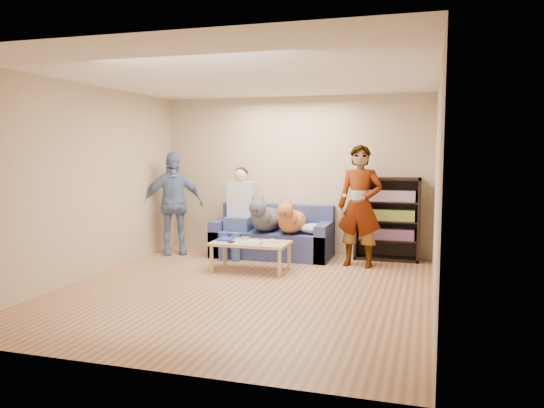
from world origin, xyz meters
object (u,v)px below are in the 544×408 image
(person_standing_right, at_px, (360,206))
(sofa, at_px, (273,239))
(person_seated, at_px, (239,209))
(coffee_table, at_px, (251,245))
(notebook_blue, at_px, (226,239))
(dog_tan, at_px, (291,220))
(bookshelf, at_px, (387,217))
(dog_gray, at_px, (265,218))
(person_standing_left, at_px, (173,203))
(camera_silver, at_px, (246,238))

(person_standing_right, distance_m, sofa, 1.61)
(person_seated, distance_m, coffee_table, 1.19)
(sofa, distance_m, person_seated, 0.74)
(notebook_blue, relative_size, dog_tan, 0.22)
(notebook_blue, xyz_separation_m, person_seated, (-0.14, 0.93, 0.34))
(notebook_blue, xyz_separation_m, bookshelf, (2.20, 1.29, 0.25))
(person_standing_right, distance_m, dog_tan, 1.12)
(person_standing_right, relative_size, dog_tan, 1.55)
(sofa, relative_size, dog_tan, 1.64)
(sofa, relative_size, bookshelf, 1.46)
(person_seated, xyz_separation_m, coffee_table, (0.54, -0.98, -0.40))
(notebook_blue, xyz_separation_m, sofa, (0.40, 1.06, -0.15))
(dog_gray, relative_size, dog_tan, 1.09)
(person_standing_left, relative_size, notebook_blue, 6.50)
(camera_silver, bearing_deg, coffee_table, -45.00)
(person_seated, bearing_deg, dog_tan, -6.03)
(person_standing_right, height_order, notebook_blue, person_standing_right)
(person_standing_right, bearing_deg, person_standing_left, -173.96)
(person_standing_right, xyz_separation_m, person_seated, (-1.99, 0.24, -0.13))
(sofa, height_order, person_seated, person_seated)
(person_standing_right, xyz_separation_m, coffee_table, (-1.45, -0.74, -0.53))
(person_standing_left, bearing_deg, notebook_blue, -64.92)
(person_standing_right, bearing_deg, person_seated, -179.54)
(person_standing_right, relative_size, coffee_table, 1.64)
(dog_tan, relative_size, coffee_table, 1.06)
(person_standing_left, xyz_separation_m, camera_silver, (1.51, -0.69, -0.40))
(person_standing_left, relative_size, dog_gray, 1.34)
(person_standing_left, relative_size, coffee_table, 1.54)
(sofa, xyz_separation_m, dog_gray, (-0.08, -0.18, 0.37))
(sofa, height_order, coffee_table, sofa)
(notebook_blue, xyz_separation_m, camera_silver, (0.28, 0.07, 0.01))
(dog_gray, xyz_separation_m, bookshelf, (1.88, 0.41, 0.03))
(notebook_blue, height_order, coffee_table, notebook_blue)
(person_seated, xyz_separation_m, dog_tan, (0.91, -0.10, -0.14))
(dog_gray, bearing_deg, person_standing_right, -7.02)
(coffee_table, bearing_deg, person_seated, 118.84)
(person_standing_right, height_order, person_standing_left, person_standing_right)
(dog_tan, bearing_deg, person_standing_right, -7.40)
(person_seated, bearing_deg, dog_gray, -5.98)
(dog_tan, relative_size, bookshelf, 0.89)
(person_seated, bearing_deg, notebook_blue, -81.45)
(person_seated, relative_size, coffee_table, 1.34)
(notebook_blue, bearing_deg, person_seated, 98.55)
(camera_silver, height_order, dog_tan, dog_tan)
(person_seated, xyz_separation_m, bookshelf, (2.34, 0.36, -0.09))
(sofa, distance_m, coffee_table, 1.11)
(notebook_blue, distance_m, bookshelf, 2.57)
(person_standing_right, relative_size, person_seated, 1.23)
(person_standing_right, xyz_separation_m, bookshelf, (0.36, 0.60, -0.22))
(person_standing_right, distance_m, bookshelf, 0.73)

